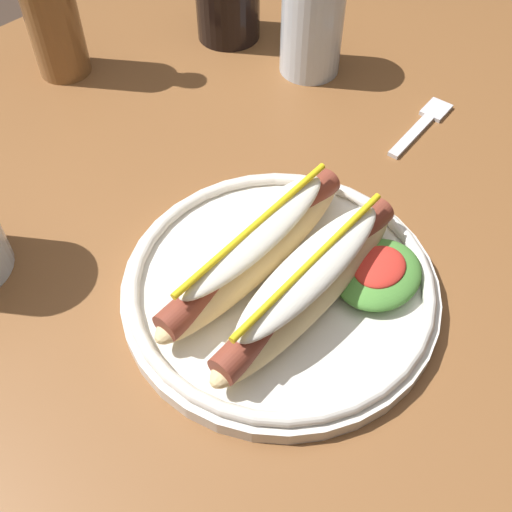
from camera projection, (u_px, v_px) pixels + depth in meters
ground_plane at (211, 491)px, 1.18m from camera, size 8.00×8.00×0.00m
dining_table at (177, 291)px, 0.68m from camera, size 1.44×0.91×0.74m
hot_dog_plate at (285, 277)px, 0.55m from camera, size 0.28×0.28×0.08m
fork at (423, 123)px, 0.72m from camera, size 0.12×0.03×0.00m
water_cup at (312, 23)px, 0.74m from camera, size 0.07×0.07×0.13m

